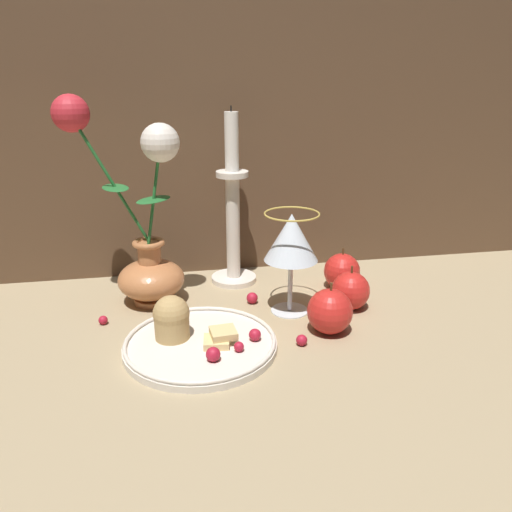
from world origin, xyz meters
The scene contains 11 objects.
ground_plane centered at (0.00, 0.00, 0.00)m, with size 2.40×2.40×0.00m, color #9E8966.
vase centered at (-0.13, 0.09, 0.12)m, with size 0.19×0.11×0.35m.
plate_with_pastries centered at (-0.06, -0.08, 0.02)m, with size 0.22×0.22×0.08m.
wine_glass centered at (0.11, 0.01, 0.12)m, with size 0.09×0.09×0.17m.
candlestick centered at (0.03, 0.16, 0.13)m, with size 0.09×0.09×0.32m.
apple_beside_vase centered at (0.21, 0.01, 0.03)m, with size 0.06×0.06×0.08m.
apple_near_glass centered at (0.15, -0.07, 0.03)m, with size 0.07×0.07×0.08m.
apple_at_table_edge centered at (0.22, 0.09, 0.03)m, with size 0.07×0.07×0.08m.
berry_near_plate centered at (-0.20, 0.02, 0.01)m, with size 0.01×0.01×0.01m, color #AD192D.
berry_front_center centered at (0.10, -0.10, 0.01)m, with size 0.02×0.02×0.02m, color #AD192D.
berry_by_glass_stem centered at (0.05, 0.05, 0.01)m, with size 0.02×0.02×0.02m, color #AD192D.
Camera 1 is at (-0.09, -0.72, 0.37)m, focal length 35.00 mm.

